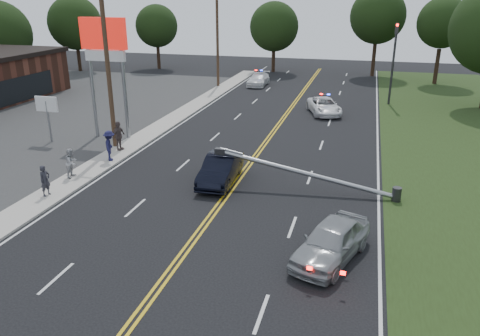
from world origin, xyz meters
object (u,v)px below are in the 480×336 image
(traffic_signal, at_px, (394,57))
(pylon_sign, at_px, (105,49))
(bystander_b, at_px, (72,163))
(bystander_d, at_px, (119,136))
(crashed_sedan, at_px, (220,169))
(utility_pole_far, at_px, (217,38))
(fallen_streetlight, at_px, (316,176))
(emergency_a, at_px, (324,106))
(waiting_sedan, at_px, (331,241))
(bystander_c, at_px, (110,146))
(emergency_b, at_px, (259,79))
(utility_pole_mid, at_px, (108,69))
(small_sign, at_px, (47,108))
(bystander_a, at_px, (45,181))

(traffic_signal, bearing_deg, pylon_sign, -139.61)
(bystander_b, relative_size, bystander_d, 0.86)
(crashed_sedan, bearing_deg, utility_pole_far, 105.41)
(crashed_sedan, bearing_deg, bystander_d, 154.94)
(fallen_streetlight, xyz_separation_m, bystander_b, (-12.85, -1.50, -0.01))
(emergency_a, distance_m, bystander_d, 17.72)
(crashed_sedan, bearing_deg, pylon_sign, 146.22)
(waiting_sedan, bearing_deg, bystander_c, 170.03)
(fallen_streetlight, height_order, utility_pole_far, utility_pole_far)
(utility_pole_far, xyz_separation_m, bystander_d, (0.68, -22.68, -4.04))
(emergency_b, bearing_deg, bystander_d, -97.79)
(utility_pole_mid, bearing_deg, waiting_sedan, -34.64)
(utility_pole_far, bearing_deg, emergency_b, 25.28)
(emergency_a, relative_size, bystander_b, 2.98)
(small_sign, bearing_deg, bystander_c, -23.43)
(fallen_streetlight, relative_size, bystander_d, 5.08)
(emergency_b, relative_size, bystander_d, 2.49)
(utility_pole_mid, relative_size, utility_pole_far, 1.00)
(bystander_b, height_order, bystander_c, bystander_c)
(fallen_streetlight, relative_size, utility_pole_far, 0.94)
(bystander_c, bearing_deg, bystander_d, -11.72)
(pylon_sign, height_order, bystander_b, pylon_sign)
(emergency_b, bearing_deg, fallen_streetlight, -71.50)
(emergency_a, distance_m, bystander_b, 21.69)
(bystander_b, relative_size, bystander_c, 0.88)
(emergency_a, bearing_deg, crashed_sedan, -121.43)
(traffic_signal, relative_size, bystander_b, 4.46)
(crashed_sedan, xyz_separation_m, emergency_b, (-4.37, 27.77, -0.07))
(waiting_sedan, distance_m, bystander_b, 14.89)
(emergency_b, bearing_deg, utility_pole_mid, -99.61)
(utility_pole_far, height_order, bystander_d, utility_pole_far)
(bystander_d, bearing_deg, emergency_b, 3.43)
(bystander_b, bearing_deg, fallen_streetlight, -84.49)
(small_sign, distance_m, bystander_a, 9.88)
(bystander_d, bearing_deg, crashed_sedan, -101.38)
(fallen_streetlight, bearing_deg, small_sign, 167.60)
(small_sign, distance_m, bystander_b, 7.80)
(bystander_a, xyz_separation_m, bystander_d, (-0.08, 7.35, 0.15))
(pylon_sign, distance_m, bystander_d, 5.97)
(emergency_b, bearing_deg, utility_pole_far, -154.80)
(waiting_sedan, height_order, bystander_d, bystander_d)
(traffic_signal, height_order, utility_pole_mid, utility_pole_mid)
(utility_pole_far, distance_m, crashed_sedan, 27.54)
(traffic_signal, distance_m, bystander_d, 25.33)
(waiting_sedan, bearing_deg, traffic_signal, 103.54)
(small_sign, bearing_deg, fallen_streetlight, -12.40)
(pylon_sign, height_order, bystander_a, pylon_sign)
(crashed_sedan, bearing_deg, bystander_a, -153.92)
(waiting_sedan, bearing_deg, bystander_d, 165.18)
(traffic_signal, distance_m, fallen_streetlight, 22.62)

